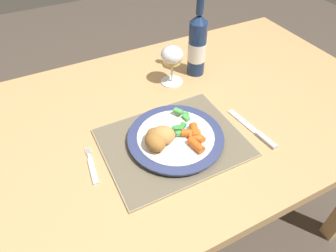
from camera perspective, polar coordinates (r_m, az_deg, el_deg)
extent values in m
plane|color=#4C4238|center=(1.50, -2.56, -20.28)|extent=(6.00, 6.00, 0.00)
cube|color=tan|center=(0.91, -3.95, 0.11)|extent=(1.59, 0.83, 0.04)
cube|color=tan|center=(1.71, 14.89, 6.31)|extent=(0.06, 0.06, 0.70)
cube|color=gray|center=(0.83, 0.94, -3.12)|extent=(0.38, 0.30, 0.01)
cube|color=#6B604A|center=(0.83, 0.94, -2.96)|extent=(0.37, 0.29, 0.00)
cylinder|color=white|center=(0.83, 1.46, -2.48)|extent=(0.22, 0.22, 0.01)
cylinder|color=navy|center=(0.82, 1.47, -2.05)|extent=(0.26, 0.26, 0.01)
cylinder|color=white|center=(0.82, 1.48, -1.87)|extent=(0.21, 0.21, 0.00)
ellipsoid|color=#A87033|center=(0.78, -2.50, -2.14)|extent=(0.06, 0.07, 0.04)
ellipsoid|color=#A87033|center=(0.77, -2.45, -3.08)|extent=(0.06, 0.07, 0.05)
ellipsoid|color=tan|center=(0.78, -0.99, -1.75)|extent=(0.08, 0.08, 0.05)
cube|color=#338438|center=(0.83, 4.82, -0.47)|extent=(0.03, 0.03, 0.01)
cube|color=#4CA84C|center=(0.86, 3.45, 1.58)|extent=(0.02, 0.03, 0.01)
cube|color=#4CA84C|center=(0.81, 2.16, -1.38)|extent=(0.02, 0.01, 0.01)
cube|color=green|center=(0.82, 1.80, -0.47)|extent=(0.03, 0.02, 0.01)
cube|color=green|center=(0.83, 4.67, -0.55)|extent=(0.02, 0.03, 0.01)
cube|color=green|center=(0.83, 2.70, -0.08)|extent=(0.03, 0.03, 0.01)
cube|color=#338438|center=(0.82, 1.50, -0.41)|extent=(0.02, 0.01, 0.01)
cube|color=#4CA84C|center=(0.87, 1.94, 2.83)|extent=(0.03, 0.03, 0.01)
cube|color=green|center=(0.87, 3.56, 1.94)|extent=(0.02, 0.03, 0.01)
cylinder|color=orange|center=(0.78, 5.37, -3.64)|extent=(0.03, 0.05, 0.02)
cylinder|color=orange|center=(0.80, 5.32, -2.20)|extent=(0.03, 0.04, 0.02)
cylinder|color=orange|center=(0.82, 4.91, -1.18)|extent=(0.04, 0.03, 0.02)
cylinder|color=orange|center=(0.81, 5.02, -0.98)|extent=(0.04, 0.05, 0.02)
cylinder|color=orange|center=(0.80, 5.87, -1.99)|extent=(0.02, 0.04, 0.02)
cylinder|color=orange|center=(0.81, 4.08, -1.34)|extent=(0.05, 0.04, 0.02)
cube|color=silver|center=(0.79, -14.11, -8.26)|extent=(0.02, 0.09, 0.01)
cube|color=silver|center=(0.82, -14.76, -5.57)|extent=(0.01, 0.02, 0.01)
cube|color=silver|center=(0.84, -14.60, -4.49)|extent=(0.00, 0.02, 0.00)
cube|color=silver|center=(0.84, -14.86, -4.56)|extent=(0.00, 0.02, 0.00)
cube|color=silver|center=(0.84, -15.13, -4.63)|extent=(0.00, 0.02, 0.00)
cube|color=silver|center=(0.84, -15.40, -4.69)|extent=(0.00, 0.02, 0.00)
cube|color=silver|center=(0.92, 14.07, 0.87)|extent=(0.03, 0.12, 0.00)
cube|color=#B2B2B7|center=(0.88, 18.20, -2.53)|extent=(0.02, 0.07, 0.01)
cylinder|color=silver|center=(1.05, 0.73, 8.48)|extent=(0.08, 0.08, 0.00)
cylinder|color=silver|center=(1.03, 0.75, 10.26)|extent=(0.01, 0.01, 0.07)
ellipsoid|color=silver|center=(0.99, 0.78, 13.43)|extent=(0.07, 0.07, 0.06)
cylinder|color=#EACC66|center=(1.00, 0.78, 12.70)|extent=(0.06, 0.06, 0.03)
cylinder|color=navy|center=(1.06, 5.53, 14.40)|extent=(0.06, 0.06, 0.19)
cone|color=navy|center=(1.01, 5.97, 19.74)|extent=(0.06, 0.06, 0.03)
cylinder|color=navy|center=(0.99, 6.15, 21.89)|extent=(0.02, 0.02, 0.05)
cylinder|color=white|center=(1.06, 5.50, 13.96)|extent=(0.06, 0.06, 0.07)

